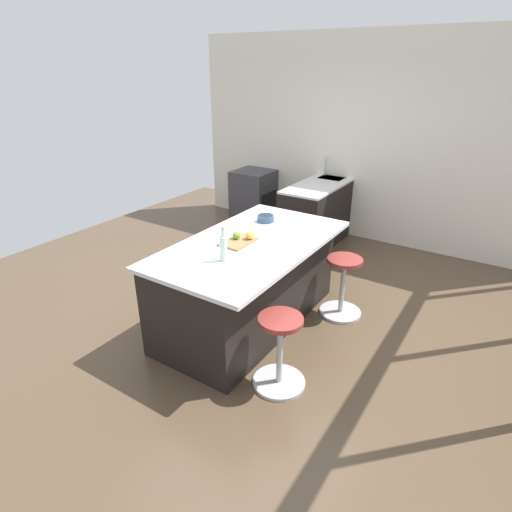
{
  "coord_description": "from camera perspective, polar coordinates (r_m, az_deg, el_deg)",
  "views": [
    {
      "loc": [
        3.16,
        2.12,
        2.44
      ],
      "look_at": [
        0.09,
        0.12,
        0.76
      ],
      "focal_mm": 29.54,
      "sensor_mm": 36.0,
      "label": 1
    }
  ],
  "objects": [
    {
      "name": "interior_partition_left",
      "position": [
        6.44,
        13.91,
        14.94
      ],
      "size": [
        0.12,
        5.32,
        2.87
      ],
      "color": "silver",
      "rests_on": "ground_plane"
    },
    {
      "name": "kitchen_island",
      "position": [
        4.22,
        -1.11,
        -3.52
      ],
      "size": [
        2.06,
        1.15,
        0.9
      ],
      "color": "black",
      "rests_on": "ground_plane"
    },
    {
      "name": "oven_range",
      "position": [
        7.06,
        -0.31,
        8.06
      ],
      "size": [
        0.6,
        0.61,
        0.86
      ],
      "color": "#38383D",
      "rests_on": "ground_plane"
    },
    {
      "name": "cutting_board",
      "position": [
        3.99,
        -2.42,
        1.96
      ],
      "size": [
        0.36,
        0.24,
        0.02
      ],
      "primitive_type": "cube",
      "color": "olive",
      "rests_on": "kitchen_island"
    },
    {
      "name": "sink_cabinet",
      "position": [
        6.47,
        9.35,
        6.38
      ],
      "size": [
        1.88,
        0.6,
        1.17
      ],
      "color": "black",
      "rests_on": "ground_plane"
    },
    {
      "name": "ground_plane",
      "position": [
        4.52,
        -0.67,
        -8.06
      ],
      "size": [
        7.38,
        7.38,
        0.0
      ],
      "primitive_type": "plane",
      "color": "brown"
    },
    {
      "name": "water_bottle",
      "position": [
        3.58,
        -4.45,
        1.14
      ],
      "size": [
        0.06,
        0.06,
        0.31
      ],
      "color": "silver",
      "rests_on": "kitchen_island"
    },
    {
      "name": "stool_by_window",
      "position": [
        4.5,
        11.6,
        -4.3
      ],
      "size": [
        0.44,
        0.44,
        0.65
      ],
      "color": "#B7B7BC",
      "rests_on": "ground_plane"
    },
    {
      "name": "stool_middle",
      "position": [
        3.5,
        3.22,
        -13.08
      ],
      "size": [
        0.44,
        0.44,
        0.65
      ],
      "color": "#B7B7BC",
      "rests_on": "ground_plane"
    },
    {
      "name": "apple_green",
      "position": [
        4.01,
        -2.68,
        2.83
      ],
      "size": [
        0.07,
        0.07,
        0.07
      ],
      "primitive_type": "sphere",
      "color": "#609E2D",
      "rests_on": "cutting_board"
    },
    {
      "name": "apple_yellow",
      "position": [
        4.0,
        -0.88,
        2.83
      ],
      "size": [
        0.08,
        0.08,
        0.08
      ],
      "primitive_type": "sphere",
      "color": "gold",
      "rests_on": "cutting_board"
    },
    {
      "name": "fruit_bowl",
      "position": [
        4.52,
        1.31,
        5.17
      ],
      "size": [
        0.18,
        0.18,
        0.07
      ],
      "color": "#334C6B",
      "rests_on": "kitchen_island"
    }
  ]
}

